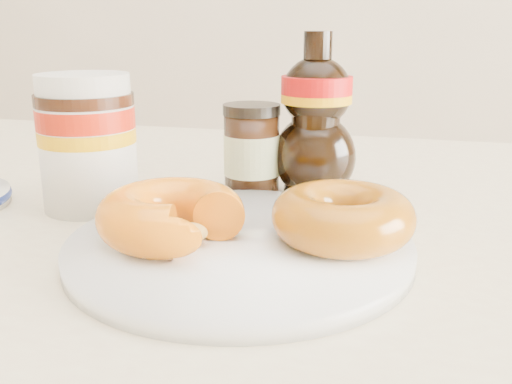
% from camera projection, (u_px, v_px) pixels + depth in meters
% --- Properties ---
extents(dining_table, '(1.40, 0.90, 0.75)m').
position_uv_depth(dining_table, '(271.00, 321.00, 0.50)').
color(dining_table, beige).
rests_on(dining_table, ground).
extents(plate, '(0.26, 0.26, 0.01)m').
position_uv_depth(plate, '(239.00, 246.00, 0.43)').
color(plate, white).
rests_on(plate, dining_table).
extents(donut_bitten, '(0.13, 0.13, 0.04)m').
position_uv_depth(donut_bitten, '(171.00, 215.00, 0.42)').
color(donut_bitten, '#E15F0C').
rests_on(donut_bitten, plate).
extents(donut_whole, '(0.11, 0.11, 0.04)m').
position_uv_depth(donut_whole, '(343.00, 216.00, 0.42)').
color(donut_whole, '#905B09').
rests_on(donut_whole, plate).
extents(nutella_jar, '(0.09, 0.09, 0.13)m').
position_uv_depth(nutella_jar, '(87.00, 137.00, 0.53)').
color(nutella_jar, white).
rests_on(nutella_jar, dining_table).
extents(syrup_bottle, '(0.10, 0.10, 0.16)m').
position_uv_depth(syrup_bottle, '(316.00, 116.00, 0.57)').
color(syrup_bottle, black).
rests_on(syrup_bottle, dining_table).
extents(dark_jar, '(0.06, 0.06, 0.09)m').
position_uv_depth(dark_jar, '(252.00, 151.00, 0.58)').
color(dark_jar, black).
rests_on(dark_jar, dining_table).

